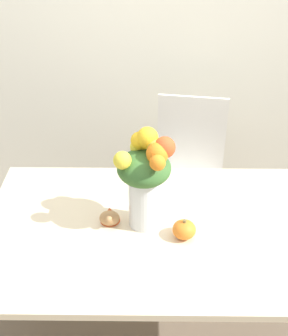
{
  "coord_description": "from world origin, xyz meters",
  "views": [
    {
      "loc": [
        -0.08,
        -1.49,
        2.03
      ],
      "look_at": [
        -0.1,
        0.03,
        1.05
      ],
      "focal_mm": 50.0,
      "sensor_mm": 36.0,
      "label": 1
    }
  ],
  "objects_px": {
    "turkey_figurine": "(110,216)",
    "flower_vase": "(145,177)",
    "pumpkin": "(184,229)",
    "dining_chair_near_window": "(188,177)"
  },
  "relations": [
    {
      "from": "turkey_figurine",
      "to": "flower_vase",
      "type": "bearing_deg",
      "value": -0.75
    },
    {
      "from": "pumpkin",
      "to": "turkey_figurine",
      "type": "bearing_deg",
      "value": 163.92
    },
    {
      "from": "flower_vase",
      "to": "pumpkin",
      "type": "xyz_separation_m",
      "value": [
        0.16,
        -0.09,
        -0.19
      ]
    },
    {
      "from": "flower_vase",
      "to": "turkey_figurine",
      "type": "bearing_deg",
      "value": 179.25
    },
    {
      "from": "turkey_figurine",
      "to": "dining_chair_near_window",
      "type": "bearing_deg",
      "value": 62.96
    },
    {
      "from": "pumpkin",
      "to": "turkey_figurine",
      "type": "xyz_separation_m",
      "value": [
        -0.3,
        0.09,
        -0.0
      ]
    },
    {
      "from": "dining_chair_near_window",
      "to": "flower_vase",
      "type": "bearing_deg",
      "value": -99.28
    },
    {
      "from": "turkey_figurine",
      "to": "dining_chair_near_window",
      "type": "height_order",
      "value": "dining_chair_near_window"
    },
    {
      "from": "pumpkin",
      "to": "turkey_figurine",
      "type": "relative_size",
      "value": 0.83
    },
    {
      "from": "flower_vase",
      "to": "pumpkin",
      "type": "bearing_deg",
      "value": -28.66
    }
  ]
}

